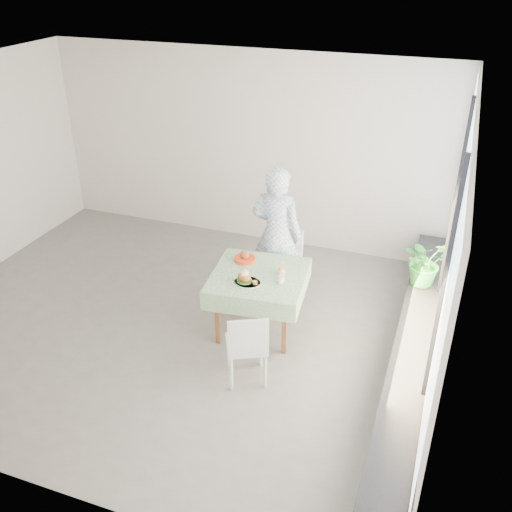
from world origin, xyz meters
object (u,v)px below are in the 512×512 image
at_px(diner, 277,235).
at_px(juice_cup_orange, 281,270).
at_px(main_dish, 246,279).
at_px(potted_plant, 425,261).
at_px(chair_far, 279,278).
at_px(chair_near, 247,358).
at_px(cafe_table, 259,295).

relative_size(diner, juice_cup_orange, 7.25).
distance_m(diner, main_dish, 0.98).
bearing_deg(potted_plant, chair_far, -175.58).
xyz_separation_m(juice_cup_orange, potted_plant, (1.50, 0.77, -0.01)).
bearing_deg(juice_cup_orange, main_dish, -134.58).
xyz_separation_m(chair_near, juice_cup_orange, (0.05, 0.97, 0.54)).
height_order(chair_far, juice_cup_orange, juice_cup_orange).
bearing_deg(juice_cup_orange, cafe_table, -160.19).
relative_size(chair_far, main_dish, 3.04).
bearing_deg(chair_far, cafe_table, -91.94).
xyz_separation_m(cafe_table, potted_plant, (1.74, 0.85, 0.33)).
distance_m(cafe_table, potted_plant, 1.97).
relative_size(chair_near, juice_cup_orange, 3.50).
bearing_deg(chair_far, diner, 154.67).
xyz_separation_m(chair_near, diner, (-0.22, 1.63, 0.62)).
xyz_separation_m(chair_near, potted_plant, (1.56, 1.73, 0.53)).
height_order(juice_cup_orange, potted_plant, potted_plant).
bearing_deg(chair_near, main_dish, 111.16).
relative_size(cafe_table, chair_near, 1.34).
distance_m(chair_near, diner, 1.75).
bearing_deg(chair_far, chair_near, -84.26).
bearing_deg(chair_far, potted_plant, 4.42).
bearing_deg(main_dish, cafe_table, 73.20).
bearing_deg(main_dish, potted_plant, 30.79).
bearing_deg(diner, potted_plant, -174.74).
relative_size(juice_cup_orange, potted_plant, 0.42).
relative_size(cafe_table, chair_far, 1.23).
bearing_deg(chair_near, cafe_table, 101.88).
height_order(diner, potted_plant, diner).
distance_m(chair_far, juice_cup_orange, 0.84).
bearing_deg(potted_plant, chair_near, -131.91).
bearing_deg(diner, juice_cup_orange, 114.24).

